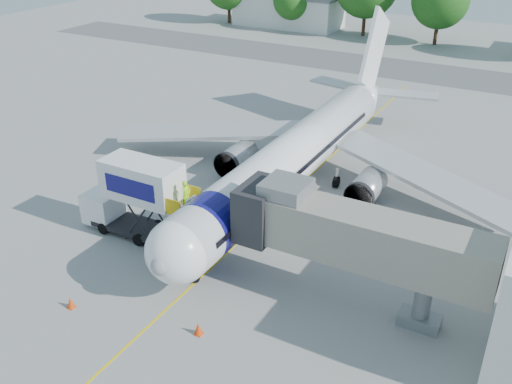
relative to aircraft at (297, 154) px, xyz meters
The scene contains 12 objects.
ground 5.07m from the aircraft, 90.00° to the right, with size 160.00×160.00×0.00m, color #969693.
guidance_line 5.06m from the aircraft, 90.00° to the right, with size 0.15×70.00×0.01m, color yellow.
taxiway_strip 37.99m from the aircraft, 90.00° to the left, with size 120.00×10.00×0.01m, color #59595B.
aircraft is the anchor object (origin of this frame).
jet_bridge 13.77m from the aircraft, 54.30° to the right, with size 13.90×3.20×6.60m.
catering_hiloader 12.77m from the aircraft, 119.36° to the right, with size 8.50×2.44×5.50m.
ground_tug 21.74m from the aircraft, 90.99° to the right, with size 3.87×2.25×1.48m.
safety_cone_a 17.73m from the aircraft, 81.28° to the right, with size 0.45×0.45×0.72m.
safety_cone_b 19.70m from the aircraft, 103.94° to the right, with size 0.43×0.43×0.69m.
outbuilding_left 62.50m from the aircraft, 116.61° to the left, with size 18.40×8.40×5.30m.
tree_b 58.68m from the aircraft, 116.08° to the left, with size 6.32×6.32×8.06m.
tree_d 54.26m from the aircraft, 92.35° to the left, with size 8.49×8.49×10.83m.
Camera 1 is at (16.33, -31.76, 20.24)m, focal length 40.00 mm.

